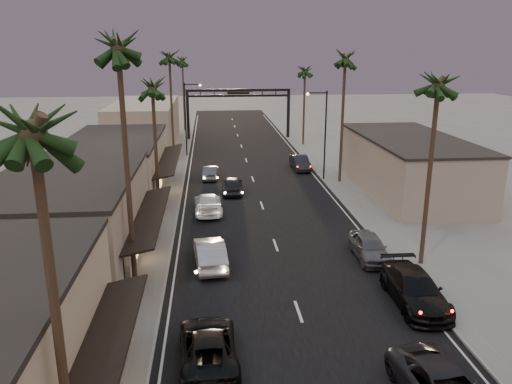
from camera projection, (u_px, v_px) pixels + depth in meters
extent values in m
plane|color=slate|center=(258.00, 196.00, 45.64)|extent=(200.00, 200.00, 0.00)
cube|color=black|center=(254.00, 182.00, 50.42)|extent=(14.00, 120.00, 0.02)
cube|color=slate|center=(164.00, 167.00, 56.25)|extent=(5.00, 92.00, 0.12)
cube|color=slate|center=(330.00, 164.00, 57.95)|extent=(5.00, 92.00, 0.12)
cube|color=#A49783|center=(69.00, 223.00, 30.32)|extent=(8.00, 14.00, 5.50)
cube|color=#C0B393|center=(115.00, 167.00, 45.69)|extent=(8.00, 16.00, 5.00)
cube|color=#A49783|center=(145.00, 125.00, 67.55)|extent=(8.00, 20.00, 6.00)
cube|color=#A49783|center=(409.00, 166.00, 46.20)|extent=(8.00, 18.00, 5.00)
cube|color=black|center=(188.00, 116.00, 72.70)|extent=(0.40, 0.40, 7.00)
cube|color=black|center=(288.00, 114.00, 74.02)|extent=(0.40, 0.40, 7.00)
cube|color=black|center=(238.00, 90.00, 72.36)|extent=(15.20, 0.35, 0.35)
cube|color=black|center=(238.00, 96.00, 72.58)|extent=(15.20, 0.30, 0.30)
cube|color=beige|center=(238.00, 93.00, 72.45)|extent=(4.20, 0.12, 1.00)
cylinder|color=black|center=(325.00, 136.00, 49.81)|extent=(0.16, 0.16, 9.00)
cylinder|color=black|center=(317.00, 93.00, 48.53)|extent=(2.00, 0.12, 0.12)
sphere|color=#FFD899|center=(308.00, 94.00, 48.48)|extent=(0.30, 0.30, 0.30)
cylinder|color=black|center=(186.00, 120.00, 60.96)|extent=(0.16, 0.16, 9.00)
cylinder|color=black|center=(193.00, 84.00, 59.85)|extent=(2.00, 0.12, 0.12)
sphere|color=#FFD899|center=(200.00, 85.00, 59.96)|extent=(0.30, 0.30, 0.30)
cylinder|color=#38281C|center=(58.00, 332.00, 13.69)|extent=(0.28, 0.28, 11.00)
sphere|color=black|center=(30.00, 109.00, 12.00)|extent=(3.20, 3.20, 3.20)
cylinder|color=#38281C|center=(128.00, 178.00, 25.85)|extent=(0.28, 0.28, 13.00)
sphere|color=black|center=(117.00, 35.00, 23.87)|extent=(3.20, 3.20, 3.20)
cylinder|color=#38281C|center=(156.00, 153.00, 39.65)|extent=(0.28, 0.28, 10.00)
sphere|color=black|center=(152.00, 81.00, 38.10)|extent=(3.20, 3.20, 3.20)
cylinder|color=#38281C|center=(172.00, 111.00, 57.55)|extent=(0.28, 0.28, 12.00)
sphere|color=black|center=(169.00, 52.00, 55.71)|extent=(3.20, 3.20, 3.20)
cylinder|color=#38281C|center=(429.00, 179.00, 29.58)|extent=(0.28, 0.28, 11.00)
sphere|color=black|center=(439.00, 74.00, 27.88)|extent=(3.20, 3.20, 3.20)
cylinder|color=#38281C|center=(342.00, 123.00, 48.57)|extent=(0.28, 0.28, 12.00)
sphere|color=black|center=(346.00, 52.00, 46.73)|extent=(3.20, 3.20, 3.20)
cylinder|color=#38281C|center=(304.00, 109.00, 67.97)|extent=(0.28, 0.28, 10.00)
sphere|color=black|center=(305.00, 67.00, 66.42)|extent=(3.20, 3.20, 3.20)
cylinder|color=#38281C|center=(184.00, 97.00, 79.71)|extent=(0.28, 0.28, 11.00)
sphere|color=black|center=(182.00, 57.00, 78.02)|extent=(3.20, 3.20, 3.20)
imported|color=black|center=(208.00, 346.00, 21.35)|extent=(2.63, 5.36, 1.47)
imported|color=#A2A2A7|center=(210.00, 253.00, 30.75)|extent=(2.22, 5.16, 1.65)
imported|color=silver|center=(208.00, 203.00, 40.76)|extent=(2.38, 5.45, 1.56)
imported|color=black|center=(232.00, 185.00, 46.22)|extent=(2.03, 4.69, 1.58)
imported|color=#4B4B50|center=(211.00, 172.00, 51.33)|extent=(1.68, 4.18, 1.35)
imported|color=black|center=(415.00, 289.00, 26.11)|extent=(2.48, 5.90, 1.70)
imported|color=#4F4F54|center=(370.00, 247.00, 31.79)|extent=(1.93, 4.68, 1.59)
imported|color=black|center=(300.00, 163.00, 55.22)|extent=(1.83, 4.74, 1.54)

